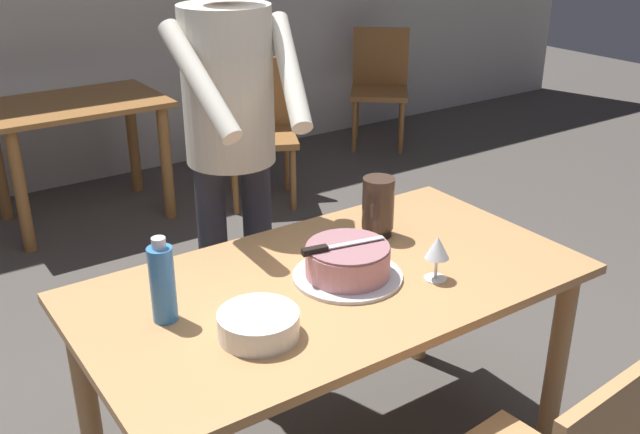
{
  "coord_description": "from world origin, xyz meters",
  "views": [
    {
      "loc": [
        -1.14,
        -1.6,
        1.82
      ],
      "look_at": [
        0.04,
        0.13,
        0.9
      ],
      "focal_mm": 40.64,
      "sensor_mm": 36.0,
      "label": 1
    }
  ],
  "objects_px": {
    "hurricane_lamp": "(378,206)",
    "background_table": "(77,128)",
    "cake_knife": "(326,248)",
    "background_chair_2": "(380,83)",
    "plate_stack": "(259,324)",
    "main_dining_table": "(333,311)",
    "cake_on_platter": "(348,263)",
    "wine_glass_near": "(437,249)",
    "person_cutting_cake": "(231,128)",
    "water_bottle": "(163,283)",
    "background_chair_1": "(260,125)"
  },
  "relations": [
    {
      "from": "background_chair_2",
      "to": "water_bottle",
      "type": "bearing_deg",
      "value": -137.24
    },
    {
      "from": "person_cutting_cake",
      "to": "water_bottle",
      "type": "bearing_deg",
      "value": -132.71
    },
    {
      "from": "cake_on_platter",
      "to": "background_table",
      "type": "bearing_deg",
      "value": 90.75
    },
    {
      "from": "main_dining_table",
      "to": "cake_knife",
      "type": "relative_size",
      "value": 5.77
    },
    {
      "from": "cake_on_platter",
      "to": "wine_glass_near",
      "type": "height_order",
      "value": "wine_glass_near"
    },
    {
      "from": "main_dining_table",
      "to": "plate_stack",
      "type": "bearing_deg",
      "value": -156.99
    },
    {
      "from": "main_dining_table",
      "to": "background_table",
      "type": "xyz_separation_m",
      "value": [
        0.01,
        2.63,
        -0.06
      ]
    },
    {
      "from": "background_table",
      "to": "background_chair_2",
      "type": "xyz_separation_m",
      "value": [
        2.44,
        0.18,
        -0.09
      ]
    },
    {
      "from": "wine_glass_near",
      "to": "background_chair_2",
      "type": "distance_m",
      "value": 3.72
    },
    {
      "from": "water_bottle",
      "to": "background_chair_1",
      "type": "distance_m",
      "value": 2.78
    },
    {
      "from": "plate_stack",
      "to": "background_chair_2",
      "type": "height_order",
      "value": "background_chair_2"
    },
    {
      "from": "plate_stack",
      "to": "background_chair_1",
      "type": "height_order",
      "value": "background_chair_1"
    },
    {
      "from": "cake_on_platter",
      "to": "hurricane_lamp",
      "type": "bearing_deg",
      "value": 35.47
    },
    {
      "from": "cake_on_platter",
      "to": "water_bottle",
      "type": "relative_size",
      "value": 1.36
    },
    {
      "from": "main_dining_table",
      "to": "cake_on_platter",
      "type": "relative_size",
      "value": 4.57
    },
    {
      "from": "background_table",
      "to": "water_bottle",
      "type": "bearing_deg",
      "value": -101.58
    },
    {
      "from": "main_dining_table",
      "to": "background_table",
      "type": "bearing_deg",
      "value": 89.86
    },
    {
      "from": "person_cutting_cake",
      "to": "background_table",
      "type": "height_order",
      "value": "person_cutting_cake"
    },
    {
      "from": "wine_glass_near",
      "to": "background_table",
      "type": "distance_m",
      "value": 2.83
    },
    {
      "from": "hurricane_lamp",
      "to": "person_cutting_cake",
      "type": "distance_m",
      "value": 0.6
    },
    {
      "from": "wine_glass_near",
      "to": "hurricane_lamp",
      "type": "xyz_separation_m",
      "value": [
        0.05,
        0.35,
        0.0
      ]
    },
    {
      "from": "plate_stack",
      "to": "hurricane_lamp",
      "type": "height_order",
      "value": "hurricane_lamp"
    },
    {
      "from": "cake_knife",
      "to": "hurricane_lamp",
      "type": "height_order",
      "value": "hurricane_lamp"
    },
    {
      "from": "background_chair_2",
      "to": "wine_glass_near",
      "type": "bearing_deg",
      "value": -126.17
    },
    {
      "from": "cake_knife",
      "to": "background_chair_1",
      "type": "bearing_deg",
      "value": 64.74
    },
    {
      "from": "cake_knife",
      "to": "hurricane_lamp",
      "type": "xyz_separation_m",
      "value": [
        0.34,
        0.18,
        -0.01
      ]
    },
    {
      "from": "main_dining_table",
      "to": "wine_glass_near",
      "type": "height_order",
      "value": "wine_glass_near"
    },
    {
      "from": "cake_knife",
      "to": "background_chair_1",
      "type": "relative_size",
      "value": 0.3
    },
    {
      "from": "water_bottle",
      "to": "background_table",
      "type": "xyz_separation_m",
      "value": [
        0.52,
        2.56,
        -0.29
      ]
    },
    {
      "from": "plate_stack",
      "to": "person_cutting_cake",
      "type": "relative_size",
      "value": 0.13
    },
    {
      "from": "background_chair_2",
      "to": "hurricane_lamp",
      "type": "bearing_deg",
      "value": -128.96
    },
    {
      "from": "hurricane_lamp",
      "to": "person_cutting_cake",
      "type": "relative_size",
      "value": 0.12
    },
    {
      "from": "wine_glass_near",
      "to": "person_cutting_cake",
      "type": "relative_size",
      "value": 0.08
    },
    {
      "from": "main_dining_table",
      "to": "cake_on_platter",
      "type": "bearing_deg",
      "value": -25.15
    },
    {
      "from": "hurricane_lamp",
      "to": "background_table",
      "type": "height_order",
      "value": "hurricane_lamp"
    },
    {
      "from": "main_dining_table",
      "to": "water_bottle",
      "type": "relative_size",
      "value": 6.21
    },
    {
      "from": "cake_knife",
      "to": "hurricane_lamp",
      "type": "relative_size",
      "value": 1.28
    },
    {
      "from": "background_table",
      "to": "wine_glass_near",
      "type": "bearing_deg",
      "value": -84.86
    },
    {
      "from": "background_chair_2",
      "to": "background_table",
      "type": "bearing_deg",
      "value": -175.81
    },
    {
      "from": "person_cutting_cake",
      "to": "background_chair_2",
      "type": "relative_size",
      "value": 1.91
    },
    {
      "from": "cake_on_platter",
      "to": "person_cutting_cake",
      "type": "bearing_deg",
      "value": 93.72
    },
    {
      "from": "background_chair_2",
      "to": "plate_stack",
      "type": "bearing_deg",
      "value": -133.34
    },
    {
      "from": "hurricane_lamp",
      "to": "background_chair_1",
      "type": "bearing_deg",
      "value": 70.55
    },
    {
      "from": "water_bottle",
      "to": "person_cutting_cake",
      "type": "bearing_deg",
      "value": 47.29
    },
    {
      "from": "water_bottle",
      "to": "background_chair_1",
      "type": "relative_size",
      "value": 0.28
    },
    {
      "from": "cake_on_platter",
      "to": "cake_knife",
      "type": "relative_size",
      "value": 1.26
    },
    {
      "from": "background_table",
      "to": "background_chair_2",
      "type": "distance_m",
      "value": 2.44
    },
    {
      "from": "main_dining_table",
      "to": "background_chair_1",
      "type": "bearing_deg",
      "value": 65.28
    },
    {
      "from": "wine_glass_near",
      "to": "background_chair_2",
      "type": "bearing_deg",
      "value": 53.83
    },
    {
      "from": "person_cutting_cake",
      "to": "background_chair_2",
      "type": "xyz_separation_m",
      "value": [
        2.44,
        2.18,
        -0.58
      ]
    }
  ]
}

